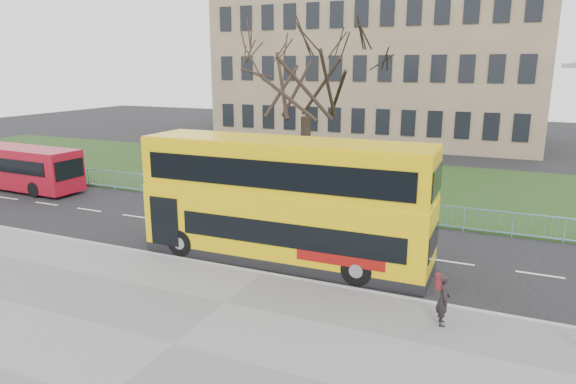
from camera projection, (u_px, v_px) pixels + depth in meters
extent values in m
plane|color=black|center=(280.00, 261.00, 19.50)|extent=(120.00, 120.00, 0.00)
cube|color=slate|center=(174.00, 345.00, 13.49)|extent=(80.00, 10.50, 0.12)
cube|color=gray|center=(262.00, 274.00, 18.10)|extent=(80.00, 0.20, 0.14)
cube|color=#193212|center=(375.00, 183.00, 32.20)|extent=(80.00, 15.40, 0.08)
cube|color=#836953|center=(381.00, 68.00, 50.89)|extent=(30.00, 15.00, 14.00)
cube|color=yellow|center=(285.00, 225.00, 19.29)|extent=(10.91, 2.72, 2.02)
cube|color=yellow|center=(285.00, 195.00, 19.00)|extent=(10.91, 2.72, 0.35)
cube|color=yellow|center=(284.00, 166.00, 18.75)|extent=(10.85, 2.67, 1.81)
cube|color=black|center=(286.00, 235.00, 17.87)|extent=(8.39, 0.14, 0.88)
cube|color=black|center=(270.00, 175.00, 17.62)|extent=(10.01, 0.16, 0.98)
cylinder|color=black|center=(181.00, 242.00, 19.92)|extent=(1.08, 0.30, 1.08)
cylinder|color=black|center=(357.00, 270.00, 17.24)|extent=(1.08, 0.30, 1.08)
cube|color=maroon|center=(12.00, 166.00, 30.82)|extent=(9.77, 2.62, 2.38)
cylinder|color=black|center=(34.00, 190.00, 28.84)|extent=(0.89, 0.27, 0.88)
imported|color=black|center=(443.00, 299.00, 14.30)|extent=(0.49, 0.63, 1.52)
cube|color=gray|center=(571.00, 66.00, 11.75)|extent=(0.41, 0.18, 0.11)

